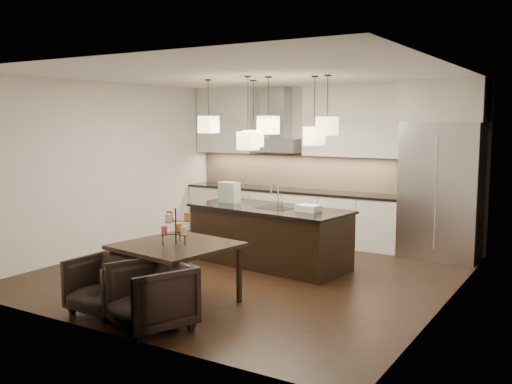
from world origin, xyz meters
The scene contains 37 objects.
floor centered at (0.00, 0.00, -0.01)m, with size 5.50×5.50×0.02m, color black.
ceiling centered at (0.00, 0.00, 2.81)m, with size 5.50×5.50×0.02m, color white.
wall_back centered at (0.00, 2.76, 1.40)m, with size 5.50×0.02×2.80m, color silver.
wall_front centered at (0.00, -2.76, 1.40)m, with size 5.50×0.02×2.80m, color silver.
wall_left centered at (-2.76, 0.00, 1.40)m, with size 0.02×5.50×2.80m, color silver.
wall_right centered at (2.76, 0.00, 1.40)m, with size 0.02×5.50×2.80m, color silver.
refrigerator centered at (2.10, 2.38, 1.07)m, with size 1.20×0.72×2.15m, color #B7B7BA.
fridge_panel centered at (2.10, 2.38, 2.47)m, with size 1.26×0.72×0.65m, color silver.
lower_cabinets centered at (-0.62, 2.43, 0.44)m, with size 4.21×0.62×0.88m, color silver.
countertop centered at (-0.62, 2.43, 0.90)m, with size 4.21×0.66×0.04m, color black.
backsplash centered at (-0.62, 2.73, 1.24)m, with size 4.21×0.02×0.63m, color tan.
upper_cab_left centered at (-2.10, 2.57, 2.17)m, with size 1.25×0.35×1.25m, color silver.
upper_cab_right centered at (0.55, 2.57, 2.17)m, with size 1.86×0.35×1.25m, color silver.
hood_canopy centered at (-0.93, 2.48, 1.72)m, with size 0.90×0.52×0.24m, color #B7B7BA.
hood_chimney centered at (-0.93, 2.59, 2.32)m, with size 0.30×0.28×0.96m, color #B7B7BA.
fruit_bowl centered at (-1.93, 2.38, 0.95)m, with size 0.26×0.26×0.06m, color silver.
island_body centered at (0.01, 0.57, 0.42)m, with size 2.40×0.96×0.84m, color black.
island_top centered at (0.01, 0.57, 0.86)m, with size 2.47×1.03×0.04m, color black.
faucet centered at (0.11, 0.65, 1.06)m, with size 0.10×0.23×0.36m, color silver, non-canonical shape.
tote_bag centered at (-0.77, 0.65, 1.04)m, with size 0.33×0.17×0.33m, color #266735.
food_container centered at (0.69, 0.50, 0.93)m, with size 0.33×0.23×0.10m, color silver.
dining_table centered at (0.01, -1.63, 0.36)m, with size 1.21×1.21×0.73m, color black, non-canonical shape.
candelabra centered at (0.01, -1.63, 0.94)m, with size 0.35×0.35×0.43m, color black, non-canonical shape.
candle_a centered at (0.14, -1.65, 0.90)m, with size 0.07×0.07×0.10m, color beige.
candle_b centered at (-0.04, -1.50, 0.90)m, with size 0.07×0.07×0.10m, color #C97C2E.
candle_c centered at (-0.08, -1.73, 0.90)m, with size 0.07×0.07×0.10m, color #A35037.
candle_d centered at (0.13, -1.56, 1.06)m, with size 0.07×0.07×0.10m, color #C97C2E.
candle_e centered at (-0.11, -1.59, 1.06)m, with size 0.07×0.07×0.10m, color #A35037.
candle_f centered at (0.01, -1.75, 1.06)m, with size 0.07×0.07×0.10m, color beige.
armchair_left centered at (-0.50, -2.29, 0.32)m, with size 0.68×0.70×0.64m, color black.
armchair_right centered at (0.31, -2.41, 0.35)m, with size 0.75×0.78×0.71m, color black.
pendant_a centered at (-0.98, 0.40, 2.11)m, with size 0.24×0.24×0.26m, color #FFF1B1.
pendant_b centered at (-0.45, 0.85, 1.89)m, with size 0.24×0.24×0.26m, color #FFF1B1.
pendant_c centered at (0.10, 0.38, 2.11)m, with size 0.24×0.24×0.26m, color #FFF1B1.
pendant_d centered at (0.70, 0.64, 1.95)m, with size 0.24×0.24×0.26m, color #FFF1B1.
pendant_e centered at (0.94, 0.56, 2.10)m, with size 0.24×0.24×0.26m, color #FFF1B1.
pendant_f centered at (-0.11, 0.15, 1.89)m, with size 0.24×0.24×0.26m, color #FFF1B1.
Camera 1 is at (4.25, -6.76, 2.17)m, focal length 40.00 mm.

